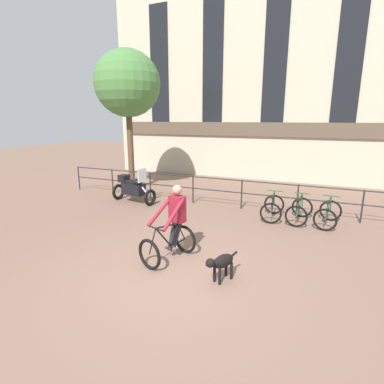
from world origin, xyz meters
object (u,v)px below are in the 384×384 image
object	(u,v)px
dog	(221,263)
parked_bicycle_near_lamp	(272,208)
cyclist_with_bike	(172,227)
parked_bicycle_mid_left	(299,211)
parked_bicycle_mid_right	(328,214)
parked_motorcycle	(133,188)

from	to	relation	value
dog	parked_bicycle_near_lamp	distance (m)	4.33
cyclist_with_bike	parked_bicycle_mid_left	size ratio (longest dim) A/B	1.46
parked_bicycle_mid_right	cyclist_with_bike	bearing A→B (deg)	57.93
cyclist_with_bike	parked_bicycle_mid_right	size ratio (longest dim) A/B	1.42
cyclist_with_bike	parked_bicycle_near_lamp	size ratio (longest dim) A/B	1.48
cyclist_with_bike	parked_motorcycle	xyz separation A→B (m)	(-3.56, 3.62, -0.20)
parked_bicycle_near_lamp	cyclist_with_bike	bearing A→B (deg)	63.51
cyclist_with_bike	parked_bicycle_mid_left	xyz separation A→B (m)	(2.44, 3.81, -0.41)
cyclist_with_bike	dog	xyz separation A→B (m)	(1.33, -0.51, -0.36)
parked_bicycle_near_lamp	parked_bicycle_mid_right	distance (m)	1.62
parked_bicycle_mid_right	dog	bearing A→B (deg)	74.48
dog	parked_motorcycle	world-z (taller)	parked_motorcycle
parked_motorcycle	parked_bicycle_mid_right	xyz separation A→B (m)	(6.80, 0.18, -0.20)
dog	parked_bicycle_mid_left	xyz separation A→B (m)	(1.10, 4.31, -0.04)
dog	parked_bicycle_mid_right	bearing A→B (deg)	92.60
parked_bicycle_near_lamp	parked_bicycle_mid_right	xyz separation A→B (m)	(1.62, 0.00, 0.00)
cyclist_with_bike	parked_motorcycle	bearing A→B (deg)	152.25
parked_bicycle_near_lamp	parked_bicycle_mid_left	size ratio (longest dim) A/B	0.98
parked_bicycle_mid_left	parked_bicycle_mid_right	bearing A→B (deg)	-174.86
parked_bicycle_mid_left	parked_bicycle_near_lamp	bearing A→B (deg)	5.14
parked_motorcycle	parked_bicycle_mid_left	size ratio (longest dim) A/B	1.57
dog	parked_bicycle_mid_right	world-z (taller)	parked_bicycle_mid_right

